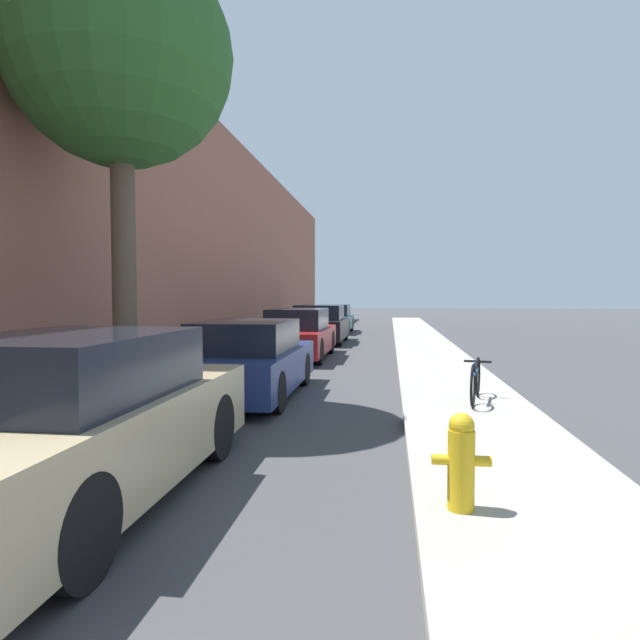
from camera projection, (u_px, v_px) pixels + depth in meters
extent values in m
plane|color=#3D3D3F|center=(325.00, 363.00, 14.34)|extent=(120.00, 120.00, 0.00)
cube|color=#9E998E|center=(221.00, 359.00, 14.71)|extent=(2.00, 52.00, 0.12)
cube|color=#9E998E|center=(436.00, 362.00, 13.96)|extent=(2.00, 52.00, 0.12)
cube|color=#9E604C|center=(172.00, 224.00, 14.71)|extent=(0.70, 52.00, 7.53)
cylinder|color=black|center=(85.00, 422.00, 6.10)|extent=(0.22, 0.72, 0.72)
cylinder|color=black|center=(215.00, 427.00, 5.90)|extent=(0.22, 0.72, 0.72)
cylinder|color=black|center=(78.00, 531.00, 3.29)|extent=(0.22, 0.72, 0.72)
cube|color=tan|center=(82.00, 437.00, 4.69)|extent=(1.75, 4.24, 0.75)
cube|color=black|center=(69.00, 366.00, 4.49)|extent=(1.54, 2.21, 0.54)
cylinder|color=black|center=(229.00, 368.00, 10.94)|extent=(0.22, 0.65, 0.65)
cylinder|color=black|center=(303.00, 369.00, 10.75)|extent=(0.22, 0.65, 0.65)
cylinder|color=black|center=(180.00, 390.00, 8.39)|extent=(0.22, 0.65, 0.65)
cylinder|color=black|center=(276.00, 392.00, 8.19)|extent=(0.22, 0.65, 0.65)
cube|color=navy|center=(249.00, 368.00, 9.56)|extent=(1.73, 4.16, 0.65)
cube|color=black|center=(246.00, 336.00, 9.37)|extent=(1.52, 2.16, 0.53)
cylinder|color=black|center=(283.00, 341.00, 16.78)|extent=(0.22, 0.71, 0.71)
cylinder|color=black|center=(330.00, 342.00, 16.59)|extent=(0.22, 0.71, 0.71)
cylinder|color=black|center=(263.00, 351.00, 14.04)|extent=(0.22, 0.71, 0.71)
cylinder|color=black|center=(318.00, 351.00, 13.85)|extent=(0.22, 0.71, 0.71)
cube|color=maroon|center=(299.00, 340.00, 15.31)|extent=(1.67, 4.46, 0.65)
cube|color=black|center=(298.00, 319.00, 15.10)|extent=(1.47, 2.32, 0.57)
cylinder|color=black|center=(304.00, 331.00, 21.62)|extent=(0.22, 0.70, 0.70)
cylinder|color=black|center=(345.00, 332.00, 21.41)|extent=(0.22, 0.70, 0.70)
cylinder|color=black|center=(292.00, 336.00, 19.11)|extent=(0.22, 0.70, 0.70)
cylinder|color=black|center=(339.00, 336.00, 18.89)|extent=(0.22, 0.70, 0.70)
cube|color=black|center=(320.00, 328.00, 20.25)|extent=(1.89, 4.09, 0.70)
cube|color=black|center=(320.00, 312.00, 20.06)|extent=(1.67, 2.13, 0.54)
cylinder|color=black|center=(321.00, 324.00, 27.15)|extent=(0.22, 0.68, 0.68)
cylinder|color=black|center=(351.00, 324.00, 26.96)|extent=(0.22, 0.68, 0.68)
cylinder|color=black|center=(314.00, 327.00, 24.62)|extent=(0.22, 0.68, 0.68)
cylinder|color=black|center=(347.00, 327.00, 24.42)|extent=(0.22, 0.68, 0.68)
cube|color=#1E6066|center=(333.00, 322.00, 25.78)|extent=(1.71, 4.13, 0.63)
cube|color=black|center=(333.00, 310.00, 25.59)|extent=(1.50, 2.15, 0.54)
cylinder|color=brown|center=(124.00, 263.00, 8.05)|extent=(0.35, 0.35, 4.34)
sphere|color=#2D6028|center=(120.00, 54.00, 7.90)|extent=(3.30, 3.30, 3.30)
cylinder|color=gold|center=(461.00, 470.00, 4.21)|extent=(0.21, 0.21, 0.63)
sphere|color=gold|center=(462.00, 426.00, 4.19)|extent=(0.20, 0.20, 0.20)
cylinder|color=gold|center=(440.00, 460.00, 4.23)|extent=(0.14, 0.08, 0.08)
cylinder|color=gold|center=(482.00, 461.00, 4.19)|extent=(0.14, 0.08, 0.08)
torus|color=black|center=(478.00, 377.00, 8.94)|extent=(0.19, 0.65, 0.66)
torus|color=black|center=(473.00, 386.00, 8.05)|extent=(0.19, 0.65, 0.66)
cube|color=#235193|center=(476.00, 372.00, 8.49)|extent=(0.22, 0.79, 0.04)
cylinder|color=#235193|center=(475.00, 367.00, 8.32)|extent=(0.04, 0.04, 0.18)
cube|color=black|center=(478.00, 361.00, 8.86)|extent=(0.44, 0.14, 0.04)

